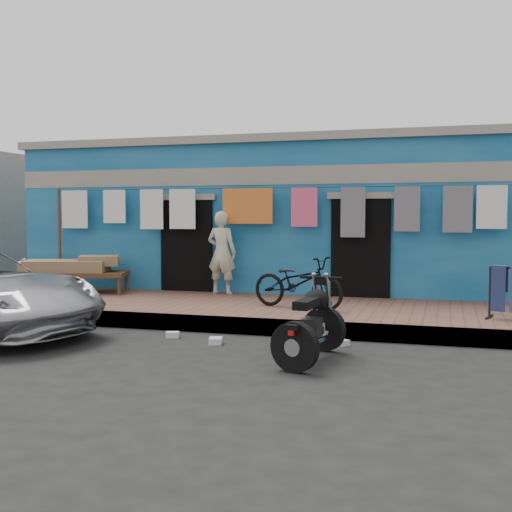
% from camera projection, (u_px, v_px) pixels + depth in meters
% --- Properties ---
extents(ground, '(80.00, 80.00, 0.00)m').
position_uv_depth(ground, '(211.00, 356.00, 8.12)').
color(ground, black).
rests_on(ground, ground).
extents(sidewalk, '(28.00, 3.00, 0.25)m').
position_uv_depth(sidewalk, '(273.00, 312.00, 10.98)').
color(sidewalk, brown).
rests_on(sidewalk, ground).
extents(curb, '(28.00, 0.10, 0.25)m').
position_uv_depth(curb, '(247.00, 326.00, 9.59)').
color(curb, gray).
rests_on(curb, ground).
extents(building, '(12.20, 5.20, 3.36)m').
position_uv_depth(building, '(318.00, 220.00, 14.69)').
color(building, '#11568B').
rests_on(building, ground).
extents(clothesline, '(10.06, 0.06, 2.10)m').
position_uv_depth(clothesline, '(268.00, 213.00, 12.19)').
color(clothesline, brown).
rests_on(clothesline, sidewalk).
extents(seated_person, '(0.62, 0.45, 1.61)m').
position_uv_depth(seated_person, '(222.00, 253.00, 12.45)').
color(seated_person, beige).
rests_on(seated_person, sidewalk).
extents(bicycle, '(1.72, 0.99, 1.05)m').
position_uv_depth(bicycle, '(298.00, 277.00, 10.55)').
color(bicycle, black).
rests_on(bicycle, sidewalk).
extents(motorcycle, '(0.82, 1.65, 1.00)m').
position_uv_depth(motorcycle, '(311.00, 320.00, 7.81)').
color(motorcycle, black).
rests_on(motorcycle, ground).
extents(charpoy, '(2.60, 2.11, 0.70)m').
position_uv_depth(charpoy, '(77.00, 275.00, 12.73)').
color(charpoy, brown).
rests_on(charpoy, sidewalk).
extents(litter_a, '(0.23, 0.20, 0.08)m').
position_uv_depth(litter_a, '(173.00, 335.00, 9.34)').
color(litter_a, silver).
rests_on(litter_a, ground).
extents(litter_b, '(0.20, 0.21, 0.08)m').
position_uv_depth(litter_b, '(343.00, 343.00, 8.74)').
color(litter_b, silver).
rests_on(litter_b, ground).
extents(litter_c, '(0.23, 0.26, 0.09)m').
position_uv_depth(litter_c, '(216.00, 341.00, 8.88)').
color(litter_c, silver).
rests_on(litter_c, ground).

